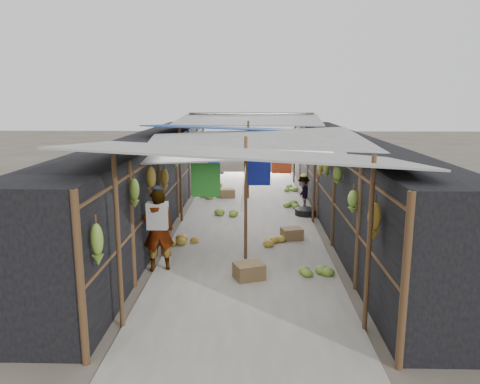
# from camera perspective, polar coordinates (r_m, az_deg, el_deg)

# --- Properties ---
(ground) EXTENTS (80.00, 80.00, 0.00)m
(ground) POSITION_cam_1_polar(r_m,az_deg,el_deg) (7.25, 0.33, -16.27)
(ground) COLOR #6B6356
(ground) RESTS_ON ground
(aisle_slab) EXTENTS (3.60, 16.00, 0.02)m
(aisle_slab) POSITION_cam_1_polar(r_m,az_deg,el_deg) (13.34, 0.89, -3.06)
(aisle_slab) COLOR #9E998E
(aisle_slab) RESTS_ON ground
(stall_left) EXTENTS (1.40, 15.00, 2.30)m
(stall_left) POSITION_cam_1_polar(r_m,az_deg,el_deg) (13.40, -10.72, 1.79)
(stall_left) COLOR black
(stall_left) RESTS_ON ground
(stall_right) EXTENTS (1.40, 15.00, 2.30)m
(stall_right) POSITION_cam_1_polar(r_m,az_deg,el_deg) (13.35, 12.58, 1.67)
(stall_right) COLOR black
(stall_right) RESTS_ON ground
(crate_near) EXTENTS (0.65, 0.59, 0.32)m
(crate_near) POSITION_cam_1_polar(r_m,az_deg,el_deg) (8.91, 1.11, -9.66)
(crate_near) COLOR olive
(crate_near) RESTS_ON ground
(crate_mid) EXTENTS (0.56, 0.50, 0.29)m
(crate_mid) POSITION_cam_1_polar(r_m,az_deg,el_deg) (11.33, 6.33, -5.11)
(crate_mid) COLOR olive
(crate_mid) RESTS_ON ground
(crate_back) EXTENTS (0.54, 0.47, 0.31)m
(crate_back) POSITION_cam_1_polar(r_m,az_deg,el_deg) (15.85, -1.54, -0.17)
(crate_back) COLOR olive
(crate_back) RESTS_ON ground
(black_basin) EXTENTS (0.65, 0.65, 0.20)m
(black_basin) POSITION_cam_1_polar(r_m,az_deg,el_deg) (13.66, 8.06, -2.45)
(black_basin) COLOR black
(black_basin) RESTS_ON ground
(vendor_elderly) EXTENTS (0.68, 0.54, 1.65)m
(vendor_elderly) POSITION_cam_1_polar(r_m,az_deg,el_deg) (9.29, -9.95, -4.62)
(vendor_elderly) COLOR silver
(vendor_elderly) RESTS_ON ground
(shopper_blue) EXTENTS (0.89, 0.80, 1.52)m
(shopper_blue) POSITION_cam_1_polar(r_m,az_deg,el_deg) (15.99, -3.22, 2.12)
(shopper_blue) COLOR #1F549B
(shopper_blue) RESTS_ON ground
(vendor_seated) EXTENTS (0.42, 0.68, 1.02)m
(vendor_seated) POSITION_cam_1_polar(r_m,az_deg,el_deg) (14.38, 7.74, -0.05)
(vendor_seated) COLOR #45403C
(vendor_seated) RESTS_ON ground
(market_canopy) EXTENTS (5.62, 15.20, 2.77)m
(market_canopy) POSITION_cam_1_polar(r_m,az_deg,el_deg) (13.27, 1.05, 7.38)
(market_canopy) COLOR brown
(market_canopy) RESTS_ON ground
(hanging_bananas) EXTENTS (3.96, 13.96, 0.82)m
(hanging_bananas) POSITION_cam_1_polar(r_m,az_deg,el_deg) (13.05, 0.57, 3.95)
(hanging_bananas) COLOR olive
(hanging_bananas) RESTS_ON ground
(floor_bananas) EXTENTS (3.71, 9.40, 0.33)m
(floor_bananas) POSITION_cam_1_polar(r_m,az_deg,el_deg) (14.05, 0.15, -1.74)
(floor_bananas) COLOR olive
(floor_bananas) RESTS_ON ground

